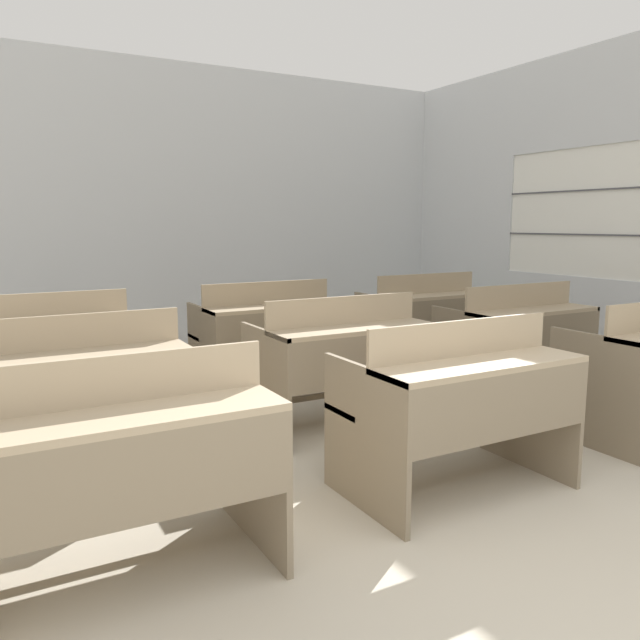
{
  "coord_description": "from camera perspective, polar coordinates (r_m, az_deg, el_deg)",
  "views": [
    {
      "loc": [
        -1.94,
        -0.82,
        1.4
      ],
      "look_at": [
        0.01,
        2.67,
        0.78
      ],
      "focal_mm": 35.0,
      "sensor_mm": 36.0,
      "label": 1
    }
  ],
  "objects": [
    {
      "name": "wall_back",
      "position": [
        7.12,
        -13.6,
        9.85
      ],
      "size": [
        7.04,
        0.06,
        3.12
      ],
      "color": "silver",
      "rests_on": "ground_plane"
    },
    {
      "name": "wall_right_with_window",
      "position": [
        6.61,
        26.4,
        9.32
      ],
      "size": [
        0.06,
        6.01,
        3.12
      ],
      "color": "silver",
      "rests_on": "ground_plane"
    },
    {
      "name": "bench_front_left",
      "position": [
        2.59,
        -17.67,
        -12.35
      ],
      "size": [
        1.16,
        0.73,
        0.91
      ],
      "color": "#83735C",
      "rests_on": "ground_plane"
    },
    {
      "name": "bench_front_center",
      "position": [
        3.36,
        12.61,
        -7.24
      ],
      "size": [
        1.16,
        0.73,
        0.91
      ],
      "color": "#7F6F59",
      "rests_on": "ground_plane"
    },
    {
      "name": "bench_second_left",
      "position": [
        3.73,
        -21.36,
        -6.03
      ],
      "size": [
        1.16,
        0.73,
        0.91
      ],
      "color": "#81725B",
      "rests_on": "ground_plane"
    },
    {
      "name": "bench_second_center",
      "position": [
        4.29,
        2.06,
        -3.51
      ],
      "size": [
        1.16,
        0.73,
        0.91
      ],
      "color": "#7E6F58",
      "rests_on": "ground_plane"
    },
    {
      "name": "bench_second_right",
      "position": [
        5.38,
        17.62,
        -1.39
      ],
      "size": [
        1.16,
        0.73,
        0.91
      ],
      "color": "#796A53",
      "rests_on": "ground_plane"
    },
    {
      "name": "bench_third_left",
      "position": [
        4.93,
        -23.71,
        -2.65
      ],
      "size": [
        1.16,
        0.73,
        0.91
      ],
      "color": "gray",
      "rests_on": "ground_plane"
    },
    {
      "name": "bench_third_center",
      "position": [
        5.37,
        -4.82,
        -1.03
      ],
      "size": [
        1.16,
        0.73,
        0.91
      ],
      "color": "#786952",
      "rests_on": "ground_plane"
    },
    {
      "name": "bench_third_right",
      "position": [
        6.26,
        9.62,
        0.28
      ],
      "size": [
        1.16,
        0.73,
        0.91
      ],
      "color": "#796953",
      "rests_on": "ground_plane"
    },
    {
      "name": "wastepaper_bin",
      "position": [
        7.65,
        13.66,
        -0.88
      ],
      "size": [
        0.31,
        0.31,
        0.29
      ],
      "color": "#1E6B33",
      "rests_on": "ground_plane"
    }
  ]
}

